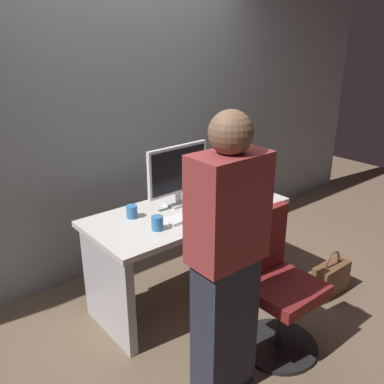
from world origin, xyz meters
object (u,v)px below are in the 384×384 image
at_px(person_at_desk, 227,261).
at_px(monitor, 178,172).
at_px(keyboard, 192,214).
at_px(cell_phone, 249,201).
at_px(office_chair, 276,289).
at_px(book_stack, 227,180).
at_px(mouse, 223,201).
at_px(handbag, 331,278).
at_px(cup_near_keyboard, 157,223).
at_px(desk, 188,237).
at_px(cup_by_monitor, 132,212).

height_order(person_at_desk, monitor, person_at_desk).
distance_m(keyboard, cell_phone, 0.51).
bearing_deg(office_chair, book_stack, 64.81).
xyz_separation_m(keyboard, mouse, (0.33, 0.03, 0.01)).
bearing_deg(handbag, cup_near_keyboard, 156.09).
distance_m(desk, handbag, 1.20).
relative_size(keyboard, handbag, 1.14).
relative_size(cup_by_monitor, handbag, 0.24).
xyz_separation_m(mouse, cup_near_keyboard, (-0.65, -0.06, 0.03)).
bearing_deg(desk, cup_by_monitor, 161.64).
relative_size(office_chair, monitor, 1.74).
distance_m(cup_by_monitor, handbag, 1.68).
xyz_separation_m(desk, cup_by_monitor, (-0.40, 0.13, 0.27)).
distance_m(book_stack, handbag, 1.14).
bearing_deg(mouse, handbag, -44.83).
distance_m(mouse, cup_by_monitor, 0.71).
xyz_separation_m(office_chair, cup_near_keyboard, (-0.46, 0.65, 0.37)).
xyz_separation_m(keyboard, cup_near_keyboard, (-0.32, -0.03, 0.04)).
xyz_separation_m(person_at_desk, monitor, (0.42, 0.96, 0.17)).
xyz_separation_m(person_at_desk, mouse, (0.68, 0.75, -0.07)).
relative_size(mouse, cell_phone, 0.69).
relative_size(office_chair, cup_near_keyboard, 9.90).
height_order(cup_by_monitor, handbag, cup_by_monitor).
distance_m(office_chair, keyboard, 0.77).
xyz_separation_m(cup_by_monitor, book_stack, (0.91, -0.02, 0.04)).
distance_m(desk, mouse, 0.38).
bearing_deg(handbag, office_chair, -174.00).
bearing_deg(cup_by_monitor, mouse, -17.80).
xyz_separation_m(person_at_desk, handbag, (1.31, 0.13, -0.70)).
height_order(desk, book_stack, book_stack).
relative_size(monitor, handbag, 1.43).
bearing_deg(book_stack, cell_phone, -101.02).
relative_size(person_at_desk, mouse, 16.39).
xyz_separation_m(desk, office_chair, (0.09, -0.79, -0.09)).
bearing_deg(mouse, monitor, 142.13).
bearing_deg(book_stack, office_chair, -115.19).
relative_size(keyboard, cup_by_monitor, 4.74).
relative_size(mouse, handbag, 0.26).
distance_m(person_at_desk, cup_near_keyboard, 0.69).
bearing_deg(keyboard, person_at_desk, -117.50).
bearing_deg(mouse, cell_phone, -30.24).
bearing_deg(cup_near_keyboard, cup_by_monitor, 95.63).
height_order(person_at_desk, book_stack, person_at_desk).
distance_m(desk, cup_near_keyboard, 0.48).
bearing_deg(office_chair, cell_phone, 58.58).
bearing_deg(office_chair, monitor, 95.04).
distance_m(person_at_desk, keyboard, 0.81).
bearing_deg(monitor, office_chair, -84.96).
distance_m(monitor, mouse, 0.41).
height_order(book_stack, handbag, book_stack).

